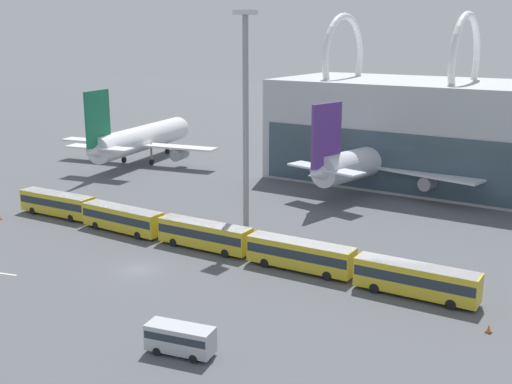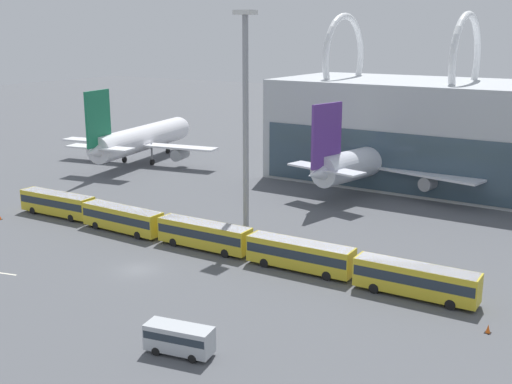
{
  "view_description": "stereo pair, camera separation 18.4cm",
  "coord_description": "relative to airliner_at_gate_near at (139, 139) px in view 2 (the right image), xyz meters",
  "views": [
    {
      "loc": [
        45.4,
        -47.85,
        25.0
      ],
      "look_at": [
        0.76,
        22.3,
        4.0
      ],
      "focal_mm": 45.0,
      "sensor_mm": 36.0,
      "label": 1
    },
    {
      "loc": [
        45.55,
        -47.76,
        25.0
      ],
      "look_at": [
        0.76,
        22.3,
        4.0
      ],
      "focal_mm": 45.0,
      "sensor_mm": 36.0,
      "label": 2
    }
  ],
  "objects": [
    {
      "name": "traffic_cone_1",
      "position": [
        10.21,
        -39.01,
        -4.4
      ],
      "size": [
        0.55,
        0.55,
        0.65
      ],
      "color": "black",
      "rests_on": "ground_plane"
    },
    {
      "name": "shuttle_bus_0",
      "position": [
        15.46,
        -33.48,
        -2.81
      ],
      "size": [
        12.06,
        2.99,
        3.23
      ],
      "rotation": [
        0.0,
        0.0,
        0.04
      ],
      "color": "gold",
      "rests_on": "ground_plane"
    },
    {
      "name": "airliner_at_gate_far",
      "position": [
        46.61,
        4.62,
        0.26
      ],
      "size": [
        36.09,
        35.14,
        14.94
      ],
      "rotation": [
        0.0,
        0.0,
        1.37
      ],
      "color": "silver",
      "rests_on": "ground_plane"
    },
    {
      "name": "ground_plane",
      "position": [
        39.14,
        -42.95,
        -4.72
      ],
      "size": [
        440.0,
        440.0,
        0.0
      ],
      "primitive_type": "plane",
      "color": "#515459"
    },
    {
      "name": "airliner_at_gate_near",
      "position": [
        0.0,
        0.0,
        0.0
      ],
      "size": [
        32.96,
        34.31,
        15.07
      ],
      "rotation": [
        0.0,
        0.0,
        1.75
      ],
      "color": "white",
      "rests_on": "ground_plane"
    },
    {
      "name": "service_van_foreground",
      "position": [
        54.6,
        -54.95,
        -3.31
      ],
      "size": [
        5.8,
        2.99,
        2.4
      ],
      "rotation": [
        0.0,
        0.0,
        0.19
      ],
      "color": "#B2B7BC",
      "rests_on": "ground_plane"
    },
    {
      "name": "lane_stripe_0",
      "position": [
        42.88,
        -33.47,
        -4.71
      ],
      "size": [
        6.05,
        1.63,
        0.01
      ],
      "primitive_type": "cube",
      "rotation": [
        0.0,
        0.0,
        0.23
      ],
      "color": "silver",
      "rests_on": "ground_plane"
    },
    {
      "name": "shuttle_bus_4",
      "position": [
        66.6,
        -33.98,
        -2.81
      ],
      "size": [
        12.03,
        2.81,
        3.23
      ],
      "rotation": [
        0.0,
        0.0,
        0.02
      ],
      "color": "gold",
      "rests_on": "ground_plane"
    },
    {
      "name": "traffic_cone_0",
      "position": [
        74.42,
        -38.0,
        -4.33
      ],
      "size": [
        0.54,
        0.54,
        0.78
      ],
      "color": "black",
      "rests_on": "ground_plane"
    },
    {
      "name": "shuttle_bus_2",
      "position": [
        41.03,
        -33.7,
        -2.81
      ],
      "size": [
        12.02,
        2.78,
        3.23
      ],
      "rotation": [
        0.0,
        0.0,
        0.02
      ],
      "color": "gold",
      "rests_on": "ground_plane"
    },
    {
      "name": "floodlight_mast",
      "position": [
        40.48,
        -23.98,
        10.88
      ],
      "size": [
        2.22,
        2.22,
        27.39
      ],
      "color": "gray",
      "rests_on": "ground_plane"
    },
    {
      "name": "shuttle_bus_1",
      "position": [
        28.25,
        -34.01,
        -2.81
      ],
      "size": [
        12.02,
        2.8,
        3.23
      ],
      "rotation": [
        0.0,
        0.0,
        -0.02
      ],
      "color": "gold",
      "rests_on": "ground_plane"
    },
    {
      "name": "shuttle_bus_3",
      "position": [
        53.82,
        -33.72,
        -2.81
      ],
      "size": [
        12.04,
        2.88,
        3.23
      ],
      "rotation": [
        0.0,
        0.0,
        0.03
      ],
      "color": "gold",
      "rests_on": "ground_plane"
    }
  ]
}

